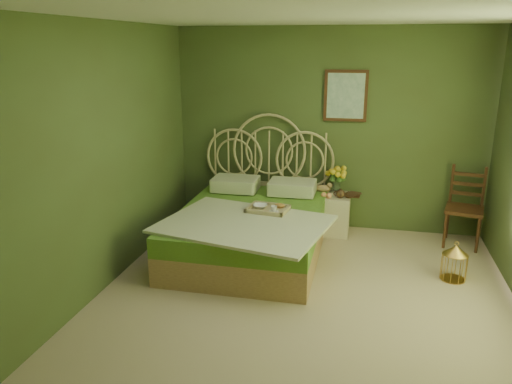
% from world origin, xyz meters
% --- Properties ---
extents(floor, '(4.50, 4.50, 0.00)m').
position_xyz_m(floor, '(0.00, 0.00, 0.00)').
color(floor, tan).
rests_on(floor, ground).
extents(ceiling, '(4.50, 4.50, 0.00)m').
position_xyz_m(ceiling, '(0.00, 0.00, 2.60)').
color(ceiling, silver).
rests_on(ceiling, wall_back).
extents(wall_back, '(4.00, 0.00, 4.00)m').
position_xyz_m(wall_back, '(0.00, 2.25, 1.30)').
color(wall_back, '#4B6133').
rests_on(wall_back, floor).
extents(wall_left, '(0.00, 4.50, 4.50)m').
position_xyz_m(wall_left, '(-2.00, 0.00, 1.30)').
color(wall_left, '#4B6133').
rests_on(wall_left, floor).
extents(wall_art, '(0.54, 0.04, 0.64)m').
position_xyz_m(wall_art, '(0.20, 2.22, 1.75)').
color(wall_art, '#3D1E10').
rests_on(wall_art, wall_back).
extents(bed, '(1.91, 2.40, 1.49)m').
position_xyz_m(bed, '(-0.76, 1.14, 0.32)').
color(bed, tan).
rests_on(bed, floor).
extents(nightstand, '(0.47, 0.47, 0.94)m').
position_xyz_m(nightstand, '(0.11, 1.99, 0.34)').
color(nightstand, beige).
rests_on(nightstand, floor).
extents(chair, '(0.51, 0.51, 0.96)m').
position_xyz_m(chair, '(1.70, 1.98, 0.53)').
color(chair, '#3D1E10').
rests_on(chair, floor).
extents(birdcage, '(0.25, 0.25, 0.39)m').
position_xyz_m(birdcage, '(1.47, 0.89, 0.19)').
color(birdcage, '#BB8A3C').
rests_on(birdcage, floor).
extents(book_lower, '(0.19, 0.25, 0.02)m').
position_xyz_m(book_lower, '(0.28, 2.00, 0.52)').
color(book_lower, '#381E0F').
rests_on(book_lower, nightstand).
extents(book_upper, '(0.26, 0.28, 0.02)m').
position_xyz_m(book_upper, '(0.28, 2.00, 0.54)').
color(book_upper, '#472819').
rests_on(book_upper, nightstand).
extents(cereal_bowl, '(0.16, 0.16, 0.04)m').
position_xyz_m(cereal_bowl, '(-0.65, 1.09, 0.59)').
color(cereal_bowl, white).
rests_on(cereal_bowl, bed).
extents(coffee_cup, '(0.09, 0.09, 0.07)m').
position_xyz_m(coffee_cup, '(-0.47, 0.98, 0.61)').
color(coffee_cup, white).
rests_on(coffee_cup, bed).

